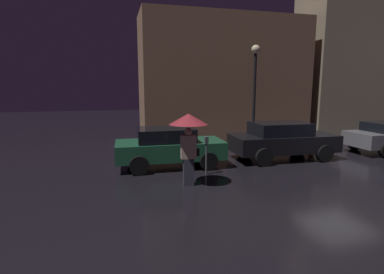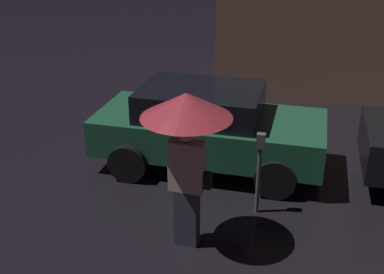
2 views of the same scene
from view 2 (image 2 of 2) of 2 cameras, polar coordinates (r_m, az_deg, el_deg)
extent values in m
cube|color=#1E5638|center=(8.38, 2.08, 0.57)|extent=(3.96, 1.82, 0.63)
cube|color=black|center=(8.19, 1.06, 4.23)|extent=(2.08, 1.56, 0.49)
cylinder|color=black|center=(9.16, 10.51, 0.19)|extent=(0.65, 0.22, 0.65)
cylinder|color=black|center=(7.64, 9.82, -4.92)|extent=(0.65, 0.22, 0.65)
cylinder|color=black|center=(9.52, -4.17, 1.51)|extent=(0.65, 0.22, 0.65)
cylinder|color=black|center=(8.07, -7.59, -3.09)|extent=(0.65, 0.22, 0.65)
cube|color=#383842|center=(6.49, -0.61, -9.39)|extent=(0.33, 0.23, 0.83)
cube|color=#D1B293|center=(6.10, -0.64, -3.47)|extent=(0.46, 0.24, 0.69)
sphere|color=tan|center=(5.90, -0.66, 0.44)|extent=(0.22, 0.22, 0.22)
cylinder|color=black|center=(5.98, -0.65, -1.23)|extent=(0.02, 0.02, 0.81)
cone|color=#B2333D|center=(5.76, -0.68, 3.78)|extent=(1.14, 1.14, 0.31)
cube|color=black|center=(6.14, 1.61, -5.13)|extent=(0.17, 0.11, 0.22)
cylinder|color=#4C5154|center=(7.13, 7.85, -5.15)|extent=(0.06, 0.06, 1.07)
cube|color=#4C5154|center=(6.84, 8.16, -0.45)|extent=(0.12, 0.10, 0.22)
camera|label=1|loc=(4.67, -112.65, -25.10)|focal=28.00mm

